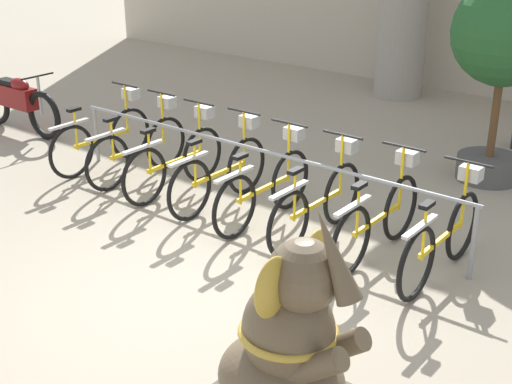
{
  "coord_description": "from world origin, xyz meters",
  "views": [
    {
      "loc": [
        3.97,
        -3.94,
        3.33
      ],
      "look_at": [
        0.5,
        0.49,
        1.0
      ],
      "focal_mm": 50.0,
      "sensor_mm": 36.0,
      "label": 1
    }
  ],
  "objects_px": {
    "bicycle_5": "(318,201)",
    "motorcycle": "(18,102)",
    "bicycle_3": "(221,171)",
    "bicycle_6": "(379,217)",
    "bicycle_1": "(140,147)",
    "bicycle_4": "(266,186)",
    "bicycle_0": "(104,137)",
    "bicycle_2": "(176,160)",
    "elephant_statue": "(287,360)",
    "bicycle_7": "(443,237)",
    "potted_tree": "(504,44)"
  },
  "relations": [
    {
      "from": "bicycle_5",
      "to": "motorcycle",
      "type": "relative_size",
      "value": 0.85
    },
    {
      "from": "bicycle_5",
      "to": "elephant_statue",
      "type": "height_order",
      "value": "elephant_statue"
    },
    {
      "from": "bicycle_1",
      "to": "bicycle_0",
      "type": "bearing_deg",
      "value": 179.96
    },
    {
      "from": "bicycle_0",
      "to": "potted_tree",
      "type": "relative_size",
      "value": 0.68
    },
    {
      "from": "bicycle_6",
      "to": "motorcycle",
      "type": "height_order",
      "value": "bicycle_6"
    },
    {
      "from": "bicycle_3",
      "to": "bicycle_6",
      "type": "xyz_separation_m",
      "value": [
        2.05,
        0.0,
        0.0
      ]
    },
    {
      "from": "bicycle_5",
      "to": "bicycle_7",
      "type": "relative_size",
      "value": 1.0
    },
    {
      "from": "bicycle_2",
      "to": "bicycle_7",
      "type": "bearing_deg",
      "value": 0.11
    },
    {
      "from": "bicycle_2",
      "to": "bicycle_4",
      "type": "bearing_deg",
      "value": -0.97
    },
    {
      "from": "bicycle_2",
      "to": "bicycle_3",
      "type": "bearing_deg",
      "value": 2.24
    },
    {
      "from": "bicycle_2",
      "to": "motorcycle",
      "type": "height_order",
      "value": "bicycle_2"
    },
    {
      "from": "bicycle_1",
      "to": "bicycle_4",
      "type": "height_order",
      "value": "same"
    },
    {
      "from": "bicycle_5",
      "to": "motorcycle",
      "type": "distance_m",
      "value": 5.64
    },
    {
      "from": "bicycle_2",
      "to": "elephant_statue",
      "type": "relative_size",
      "value": 0.98
    },
    {
      "from": "elephant_statue",
      "to": "bicycle_1",
      "type": "bearing_deg",
      "value": 147.6
    },
    {
      "from": "bicycle_5",
      "to": "bicycle_1",
      "type": "bearing_deg",
      "value": 178.73
    },
    {
      "from": "bicycle_5",
      "to": "potted_tree",
      "type": "xyz_separation_m",
      "value": [
        0.77,
        2.75,
        1.3
      ]
    },
    {
      "from": "bicycle_0",
      "to": "bicycle_4",
      "type": "relative_size",
      "value": 1.0
    },
    {
      "from": "bicycle_4",
      "to": "bicycle_2",
      "type": "bearing_deg",
      "value": 179.03
    },
    {
      "from": "bicycle_2",
      "to": "bicycle_7",
      "type": "distance_m",
      "value": 3.42
    },
    {
      "from": "bicycle_0",
      "to": "bicycle_3",
      "type": "height_order",
      "value": "same"
    },
    {
      "from": "elephant_statue",
      "to": "bicycle_3",
      "type": "bearing_deg",
      "value": 136.96
    },
    {
      "from": "bicycle_6",
      "to": "bicycle_3",
      "type": "bearing_deg",
      "value": -179.89
    },
    {
      "from": "bicycle_3",
      "to": "bicycle_6",
      "type": "relative_size",
      "value": 1.0
    },
    {
      "from": "potted_tree",
      "to": "bicycle_0",
      "type": "bearing_deg",
      "value": -147.29
    },
    {
      "from": "bicycle_4",
      "to": "bicycle_0",
      "type": "bearing_deg",
      "value": 178.59
    },
    {
      "from": "bicycle_6",
      "to": "bicycle_4",
      "type": "bearing_deg",
      "value": -177.74
    },
    {
      "from": "bicycle_1",
      "to": "bicycle_4",
      "type": "xyz_separation_m",
      "value": [
        2.05,
        -0.07,
        0.0
      ]
    },
    {
      "from": "bicycle_6",
      "to": "motorcycle",
      "type": "xyz_separation_m",
      "value": [
        -6.32,
        0.24,
        0.06
      ]
    },
    {
      "from": "bicycle_4",
      "to": "elephant_statue",
      "type": "xyz_separation_m",
      "value": [
        2.16,
        -2.61,
        0.17
      ]
    },
    {
      "from": "bicycle_5",
      "to": "motorcycle",
      "type": "bearing_deg",
      "value": 177.05
    },
    {
      "from": "bicycle_6",
      "to": "elephant_statue",
      "type": "distance_m",
      "value": 2.79
    },
    {
      "from": "bicycle_6",
      "to": "motorcycle",
      "type": "relative_size",
      "value": 0.85
    },
    {
      "from": "bicycle_1",
      "to": "bicycle_3",
      "type": "bearing_deg",
      "value": -0.71
    },
    {
      "from": "bicycle_1",
      "to": "potted_tree",
      "type": "bearing_deg",
      "value": 37.52
    },
    {
      "from": "bicycle_3",
      "to": "potted_tree",
      "type": "height_order",
      "value": "potted_tree"
    },
    {
      "from": "bicycle_0",
      "to": "bicycle_4",
      "type": "bearing_deg",
      "value": -1.41
    },
    {
      "from": "bicycle_4",
      "to": "potted_tree",
      "type": "relative_size",
      "value": 0.68
    },
    {
      "from": "bicycle_5",
      "to": "bicycle_7",
      "type": "height_order",
      "value": "same"
    },
    {
      "from": "bicycle_4",
      "to": "bicycle_7",
      "type": "bearing_deg",
      "value": 0.83
    },
    {
      "from": "bicycle_4",
      "to": "elephant_statue",
      "type": "relative_size",
      "value": 0.98
    },
    {
      "from": "bicycle_3",
      "to": "bicycle_4",
      "type": "height_order",
      "value": "same"
    },
    {
      "from": "bicycle_2",
      "to": "bicycle_7",
      "type": "relative_size",
      "value": 1.0
    },
    {
      "from": "bicycle_0",
      "to": "bicycle_4",
      "type": "xyz_separation_m",
      "value": [
        2.74,
        -0.07,
        0.0
      ]
    },
    {
      "from": "bicycle_3",
      "to": "motorcycle",
      "type": "height_order",
      "value": "bicycle_3"
    },
    {
      "from": "bicycle_4",
      "to": "bicycle_6",
      "type": "bearing_deg",
      "value": 2.26
    },
    {
      "from": "bicycle_4",
      "to": "bicycle_7",
      "type": "relative_size",
      "value": 1.0
    },
    {
      "from": "bicycle_2",
      "to": "potted_tree",
      "type": "height_order",
      "value": "potted_tree"
    },
    {
      "from": "potted_tree",
      "to": "bicycle_3",
      "type": "bearing_deg",
      "value": -128.27
    },
    {
      "from": "bicycle_6",
      "to": "motorcycle",
      "type": "distance_m",
      "value": 6.33
    }
  ]
}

